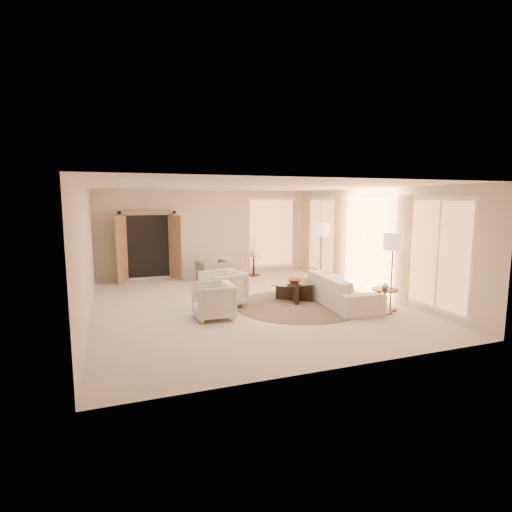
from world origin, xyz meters
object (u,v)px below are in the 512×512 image
object	(u,v)px
coffee_table	(294,289)
end_vase	(385,285)
armchair_right	(213,299)
accent_chair	(213,268)
floor_lamp_far	(393,245)
floor_lamp_near	(322,232)
side_table	(254,264)
side_vase	(254,252)
bowl	(294,281)
end_table	(385,296)
armchair_left	(223,287)
sofa	(341,290)

from	to	relation	value
coffee_table	end_vase	world-z (taller)	end_vase
armchair_right	accent_chair	xyz separation A→B (m)	(1.00, 3.95, -0.02)
coffee_table	floor_lamp_far	size ratio (longest dim) A/B	0.90
armchair_right	floor_lamp_near	bearing A→B (deg)	123.18
side_table	side_vase	bearing A→B (deg)	-90.00
side_table	bowl	distance (m)	3.51
coffee_table	side_table	bearing A→B (deg)	86.81
floor_lamp_far	end_vase	bearing A→B (deg)	-156.25
end_table	bowl	distance (m)	2.19
end_vase	accent_chair	bearing A→B (deg)	118.83
armchair_left	end_vase	distance (m)	3.69
accent_chair	coffee_table	xyz separation A→B (m)	(1.26, -3.19, -0.11)
accent_chair	bowl	distance (m)	3.43
coffee_table	end_table	size ratio (longest dim) A/B	2.75
accent_chair	floor_lamp_far	world-z (taller)	floor_lamp_far
coffee_table	side_vase	world-z (taller)	side_vase
end_table	end_vase	size ratio (longest dim) A/B	3.44
armchair_left	side_vase	distance (m)	3.96
sofa	coffee_table	bearing A→B (deg)	57.18
armchair_left	floor_lamp_far	size ratio (longest dim) A/B	0.53
sofa	bowl	size ratio (longest dim) A/B	6.64
armchair_left	side_vase	xyz separation A→B (m)	(2.01, 3.39, 0.32)
accent_chair	side_vase	size ratio (longest dim) A/B	3.53
end_table	side_table	xyz separation A→B (m)	(-1.22, 5.17, 0.02)
floor_lamp_near	bowl	xyz separation A→B (m)	(-1.60, -1.51, -1.05)
sofa	side_table	xyz separation A→B (m)	(-0.69, 4.22, 0.03)
sofa	side_table	world-z (taller)	sofa
sofa	end_vase	distance (m)	1.12
floor_lamp_far	side_vase	bearing A→B (deg)	106.27
end_table	end_vase	xyz separation A→B (m)	(0.00, 0.00, 0.25)
bowl	end_vase	world-z (taller)	end_vase
armchair_right	side_table	bearing A→B (deg)	152.77
accent_chair	end_table	bearing A→B (deg)	109.63
accent_chair	side_vase	distance (m)	1.54
sofa	floor_lamp_far	distance (m)	1.62
floor_lamp_far	armchair_left	bearing A→B (deg)	154.45
accent_chair	floor_lamp_far	distance (m)	5.69
armchair_right	side_table	world-z (taller)	armchair_right
floor_lamp_far	coffee_table	bearing A→B (deg)	137.09
floor_lamp_near	end_vase	world-z (taller)	floor_lamp_near
end_table	floor_lamp_far	bearing A→B (deg)	23.75
end_table	bowl	xyz separation A→B (m)	(-1.41, 1.67, 0.13)
side_table	floor_lamp_near	world-z (taller)	floor_lamp_near
sofa	accent_chair	world-z (taller)	accent_chair
armchair_right	end_vase	distance (m)	3.79
floor_lamp_far	bowl	world-z (taller)	floor_lamp_far
end_vase	sofa	bearing A→B (deg)	119.08
accent_chair	floor_lamp_near	distance (m)	3.51
end_vase	side_vase	distance (m)	5.32
end_vase	side_vase	xyz separation A→B (m)	(-1.22, 5.17, 0.16)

